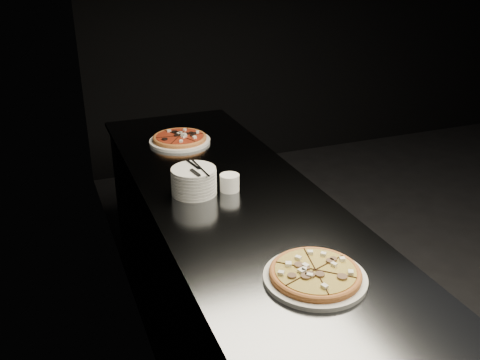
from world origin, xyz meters
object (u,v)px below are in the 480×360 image
object	(u,v)px
counter	(237,286)
cutlery	(196,169)
plate_stack	(194,181)
pizza_tomato	(180,139)
ramekin	(230,182)
pizza_mushroom	(315,274)

from	to	relation	value
counter	cutlery	size ratio (longest dim) A/B	11.87
counter	plate_stack	distance (m)	0.55
plate_stack	cutlery	size ratio (longest dim) A/B	0.93
plate_stack	cutlery	distance (m)	0.06
plate_stack	cutlery	world-z (taller)	cutlery
plate_stack	cutlery	bearing A→B (deg)	-62.38
plate_stack	pizza_tomato	bearing A→B (deg)	79.93
cutlery	ramekin	xyz separation A→B (m)	(0.14, -0.02, -0.08)
pizza_mushroom	ramekin	size ratio (longest dim) A/B	4.45
pizza_mushroom	cutlery	size ratio (longest dim) A/B	1.83
pizza_mushroom	pizza_tomato	size ratio (longest dim) A/B	1.15
pizza_tomato	cutlery	bearing A→B (deg)	-99.19
counter	ramekin	world-z (taller)	ramekin
plate_stack	ramekin	world-z (taller)	plate_stack
counter	pizza_mushroom	bearing A→B (deg)	-88.68
plate_stack	cutlery	xyz separation A→B (m)	(0.01, -0.01, 0.06)
ramekin	pizza_mushroom	bearing A→B (deg)	-88.40
pizza_tomato	ramekin	bearing A→B (deg)	-86.62
pizza_tomato	cutlery	xyz separation A→B (m)	(-0.10, -0.65, 0.10)
counter	ramekin	distance (m)	0.50
cutlery	ramekin	size ratio (longest dim) A/B	2.44
pizza_tomato	cutlery	distance (m)	0.66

